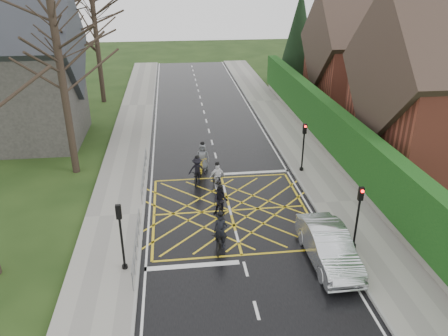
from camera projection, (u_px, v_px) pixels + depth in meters
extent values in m
plane|color=black|center=(230.00, 210.00, 23.17)|extent=(120.00, 120.00, 0.00)
cube|color=black|center=(230.00, 210.00, 23.17)|extent=(9.00, 80.00, 0.01)
cube|color=gray|center=(339.00, 203.00, 23.80)|extent=(3.00, 80.00, 0.15)
cube|color=gray|center=(115.00, 216.00, 22.49)|extent=(3.00, 80.00, 0.15)
cube|color=slate|center=(332.00, 154.00, 29.29)|extent=(0.50, 38.00, 0.70)
cube|color=#0F3911|center=(335.00, 129.00, 28.56)|extent=(0.90, 38.00, 2.80)
cube|color=brown|center=(364.00, 73.00, 39.77)|extent=(9.00, 8.00, 6.00)
cube|color=#382921|center=(368.00, 40.00, 38.56)|extent=(9.80, 8.80, 8.80)
cube|color=brown|center=(402.00, 9.00, 37.77)|extent=(0.70, 0.70, 1.60)
cylinder|color=black|center=(296.00, 80.00, 47.55)|extent=(0.50, 0.50, 1.20)
cone|color=black|center=(299.00, 38.00, 45.72)|extent=(4.60, 4.60, 10.00)
cube|color=#2D2B28|center=(20.00, 95.00, 31.06)|extent=(8.00, 7.00, 7.00)
cube|color=#26282D|center=(10.00, 46.00, 29.64)|extent=(8.80, 7.80, 7.80)
cylinder|color=black|center=(63.00, 86.00, 25.30)|extent=(0.44, 0.44, 11.00)
cylinder|color=black|center=(71.00, 53.00, 32.20)|extent=(0.44, 0.44, 12.00)
cylinder|color=black|center=(98.00, 49.00, 39.91)|extent=(0.44, 0.44, 10.00)
cylinder|color=slate|center=(136.00, 237.00, 19.09)|extent=(0.05, 5.00, 0.05)
cylinder|color=slate|center=(136.00, 246.00, 19.28)|extent=(0.04, 5.00, 0.04)
cylinder|color=slate|center=(133.00, 284.00, 17.04)|extent=(0.04, 0.04, 1.00)
cylinder|color=slate|center=(140.00, 218.00, 21.55)|extent=(0.04, 0.04, 1.00)
cylinder|color=slate|center=(144.00, 167.00, 25.85)|extent=(0.05, 6.00, 0.05)
cylinder|color=slate|center=(144.00, 174.00, 26.04)|extent=(0.04, 6.00, 0.04)
cylinder|color=slate|center=(142.00, 198.00, 23.36)|extent=(0.04, 0.04, 1.00)
cylinder|color=slate|center=(146.00, 155.00, 28.77)|extent=(0.04, 0.04, 1.00)
cylinder|color=black|center=(303.00, 150.00, 26.89)|extent=(0.10, 0.10, 3.00)
cylinder|color=black|center=(301.00, 170.00, 27.46)|extent=(0.24, 0.24, 0.30)
cube|color=black|center=(305.00, 129.00, 26.31)|extent=(0.22, 0.16, 0.62)
sphere|color=#FF0C0C|center=(306.00, 127.00, 26.13)|extent=(0.14, 0.14, 0.14)
cylinder|color=black|center=(357.00, 222.00, 19.32)|extent=(0.10, 0.10, 3.00)
cylinder|color=black|center=(353.00, 247.00, 19.88)|extent=(0.24, 0.24, 0.30)
cube|color=black|center=(361.00, 194.00, 18.73)|extent=(0.22, 0.16, 0.62)
sphere|color=#FF0C0C|center=(363.00, 191.00, 18.55)|extent=(0.14, 0.14, 0.14)
cylinder|color=black|center=(122.00, 241.00, 17.93)|extent=(0.10, 0.10, 3.00)
cylinder|color=black|center=(125.00, 268.00, 18.49)|extent=(0.24, 0.24, 0.30)
cube|color=black|center=(119.00, 212.00, 17.34)|extent=(0.22, 0.16, 0.62)
sphere|color=#FF0C0C|center=(118.00, 206.00, 17.38)|extent=(0.14, 0.14, 0.14)
imported|color=black|center=(221.00, 239.00, 19.87)|extent=(1.14, 2.05, 1.02)
imported|color=black|center=(221.00, 231.00, 19.81)|extent=(0.71, 0.56, 1.73)
sphere|color=black|center=(221.00, 214.00, 19.44)|extent=(0.27, 0.27, 0.27)
imported|color=black|center=(221.00, 206.00, 22.52)|extent=(0.89, 1.80, 1.04)
imported|color=black|center=(221.00, 201.00, 22.49)|extent=(0.90, 0.77, 1.59)
sphere|color=black|center=(221.00, 187.00, 22.15)|extent=(0.25, 0.25, 0.25)
imported|color=black|center=(198.00, 176.00, 25.94)|extent=(0.98, 1.90, 0.95)
imported|color=black|center=(197.00, 170.00, 25.89)|extent=(1.14, 0.80, 1.61)
sphere|color=black|center=(197.00, 157.00, 25.55)|extent=(0.25, 0.25, 0.25)
imported|color=black|center=(217.00, 181.00, 25.18)|extent=(0.86, 1.77, 1.02)
imported|color=white|center=(217.00, 176.00, 25.15)|extent=(0.98, 0.58, 1.56)
sphere|color=black|center=(217.00, 164.00, 24.82)|extent=(0.25, 0.25, 0.25)
imported|color=yellow|center=(203.00, 163.00, 27.61)|extent=(1.13, 2.06, 1.03)
imported|color=slate|center=(203.00, 157.00, 27.55)|extent=(0.96, 0.74, 1.75)
sphere|color=black|center=(202.00, 144.00, 27.18)|extent=(0.27, 0.27, 0.27)
imported|color=silver|center=(329.00, 246.00, 18.85)|extent=(1.70, 4.72, 1.55)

